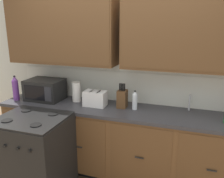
{
  "coord_description": "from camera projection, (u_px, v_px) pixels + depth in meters",
  "views": [
    {
      "loc": [
        0.85,
        -2.37,
        1.94
      ],
      "look_at": [
        -0.04,
        0.27,
        1.17
      ],
      "focal_mm": 38.42,
      "sensor_mm": 36.0,
      "label": 1
    }
  ],
  "objects": [
    {
      "name": "knife_block",
      "position": [
        122.0,
        99.0,
        2.97
      ],
      "size": [
        0.11,
        0.14,
        0.31
      ],
      "color": "#52361E",
      "rests_on": "counter_run"
    },
    {
      "name": "wall_unit",
      "position": [
        121.0,
        49.0,
        2.96
      ],
      "size": [
        4.22,
        0.4,
        2.38
      ],
      "color": "silver",
      "rests_on": "ground_plane"
    },
    {
      "name": "sink_faucet",
      "position": [
        189.0,
        102.0,
        2.87
      ],
      "size": [
        0.02,
        0.02,
        0.2
      ],
      "primitive_type": "cylinder",
      "color": "#B2B5BA",
      "rests_on": "counter_run"
    },
    {
      "name": "bottle_violet",
      "position": [
        16.0,
        88.0,
        3.25
      ],
      "size": [
        0.08,
        0.08,
        0.34
      ],
      "color": "#663384",
      "rests_on": "counter_run"
    },
    {
      "name": "counter_run",
      "position": [
        116.0,
        141.0,
        3.09
      ],
      "size": [
        3.05,
        0.64,
        0.92
      ],
      "color": "black",
      "rests_on": "ground_plane"
    },
    {
      "name": "paper_towel_roll",
      "position": [
        76.0,
        92.0,
        3.2
      ],
      "size": [
        0.12,
        0.12,
        0.26
      ],
      "primitive_type": "cylinder",
      "color": "white",
      "rests_on": "counter_run"
    },
    {
      "name": "toaster",
      "position": [
        95.0,
        98.0,
        3.04
      ],
      "size": [
        0.28,
        0.18,
        0.19
      ],
      "color": "white",
      "rests_on": "counter_run"
    },
    {
      "name": "microwave",
      "position": [
        45.0,
        90.0,
        3.27
      ],
      "size": [
        0.48,
        0.37,
        0.28
      ],
      "color": "black",
      "rests_on": "counter_run"
    },
    {
      "name": "bottle_clear",
      "position": [
        135.0,
        100.0,
        2.9
      ],
      "size": [
        0.07,
        0.07,
        0.24
      ],
      "color": "silver",
      "rests_on": "counter_run"
    },
    {
      "name": "stove_range",
      "position": [
        34.0,
        156.0,
        2.76
      ],
      "size": [
        0.76,
        0.68,
        0.95
      ],
      "color": "black",
      "rests_on": "ground_plane"
    }
  ]
}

